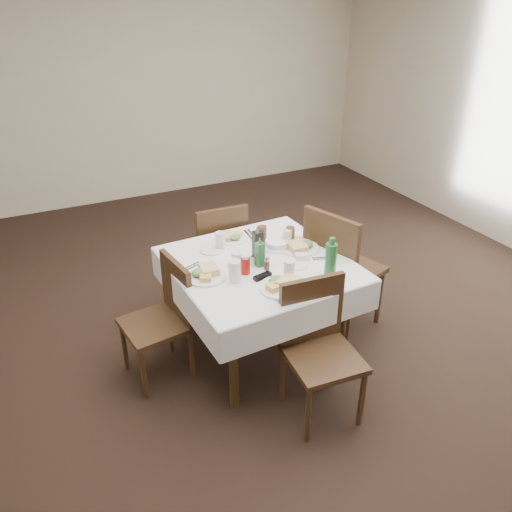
% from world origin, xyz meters
% --- Properties ---
extents(ground_plane, '(7.00, 7.00, 0.00)m').
position_xyz_m(ground_plane, '(0.00, 0.00, 0.00)').
color(ground_plane, black).
extents(room_shell, '(6.04, 7.04, 2.80)m').
position_xyz_m(room_shell, '(0.00, 0.00, 1.71)').
color(room_shell, '#BAAC89').
rests_on(room_shell, ground).
extents(dining_table, '(1.24, 1.24, 0.76)m').
position_xyz_m(dining_table, '(-0.15, -0.05, 0.67)').
color(dining_table, '#322013').
rests_on(dining_table, ground).
extents(chair_north, '(0.45, 0.45, 0.91)m').
position_xyz_m(chair_north, '(-0.15, 0.72, 0.52)').
color(chair_north, '#322013').
rests_on(chair_north, ground).
extents(chair_south, '(0.46, 0.46, 0.90)m').
position_xyz_m(chair_south, '(-0.07, -0.70, 0.52)').
color(chair_south, '#322013').
rests_on(chair_south, ground).
extents(chair_east, '(0.62, 0.62, 1.03)m').
position_xyz_m(chair_east, '(0.51, -0.06, 0.59)').
color(chair_east, '#322013').
rests_on(chair_east, ground).
extents(chair_west, '(0.46, 0.46, 0.86)m').
position_xyz_m(chair_west, '(-0.83, 0.03, 0.49)').
color(chair_west, '#322013').
rests_on(chair_west, ground).
extents(meal_north, '(0.23, 0.23, 0.05)m').
position_xyz_m(meal_north, '(-0.19, 0.36, 0.78)').
color(meal_north, white).
rests_on(meal_north, dining_table).
extents(meal_south, '(0.29, 0.29, 0.06)m').
position_xyz_m(meal_south, '(-0.18, -0.42, 0.79)').
color(meal_south, white).
rests_on(meal_south, dining_table).
extents(meal_east, '(0.29, 0.29, 0.06)m').
position_xyz_m(meal_east, '(0.19, -0.00, 0.79)').
color(meal_east, white).
rests_on(meal_east, dining_table).
extents(meal_west, '(0.27, 0.27, 0.06)m').
position_xyz_m(meal_west, '(-0.56, -0.07, 0.79)').
color(meal_west, white).
rests_on(meal_west, dining_table).
extents(side_plate_a, '(0.18, 0.18, 0.01)m').
position_xyz_m(side_plate_a, '(-0.39, 0.26, 0.77)').
color(side_plate_a, white).
rests_on(side_plate_a, dining_table).
extents(side_plate_b, '(0.15, 0.15, 0.01)m').
position_xyz_m(side_plate_b, '(0.06, -0.21, 0.77)').
color(side_plate_b, white).
rests_on(side_plate_b, dining_table).
extents(water_n, '(0.07, 0.07, 0.13)m').
position_xyz_m(water_n, '(-0.32, 0.25, 0.83)').
color(water_n, silver).
rests_on(water_n, dining_table).
extents(water_s, '(0.07, 0.07, 0.13)m').
position_xyz_m(water_s, '(-0.08, -0.33, 0.83)').
color(water_s, silver).
rests_on(water_s, dining_table).
extents(water_e, '(0.07, 0.07, 0.13)m').
position_xyz_m(water_e, '(0.14, 0.09, 0.83)').
color(water_e, silver).
rests_on(water_e, dining_table).
extents(water_w, '(0.08, 0.08, 0.15)m').
position_xyz_m(water_w, '(-0.41, -0.20, 0.83)').
color(water_w, silver).
rests_on(water_w, dining_table).
extents(iced_tea_a, '(0.06, 0.06, 0.13)m').
position_xyz_m(iced_tea_a, '(0.01, 0.22, 0.83)').
color(iced_tea_a, brown).
rests_on(iced_tea_a, dining_table).
extents(iced_tea_b, '(0.07, 0.07, 0.14)m').
position_xyz_m(iced_tea_b, '(0.17, 0.10, 0.83)').
color(iced_tea_b, brown).
rests_on(iced_tea_b, dining_table).
extents(bread_basket, '(0.19, 0.19, 0.06)m').
position_xyz_m(bread_basket, '(0.05, 0.08, 0.79)').
color(bread_basket, silver).
rests_on(bread_basket, dining_table).
extents(oil_cruet_dark, '(0.06, 0.06, 0.25)m').
position_xyz_m(oil_cruet_dark, '(-0.13, 0.02, 0.87)').
color(oil_cruet_dark, black).
rests_on(oil_cruet_dark, dining_table).
extents(oil_cruet_green, '(0.05, 0.05, 0.22)m').
position_xyz_m(oil_cruet_green, '(-0.17, -0.10, 0.86)').
color(oil_cruet_green, '#286A35').
rests_on(oil_cruet_green, dining_table).
extents(ketchup_bottle, '(0.06, 0.06, 0.14)m').
position_xyz_m(ketchup_bottle, '(-0.31, -0.15, 0.83)').
color(ketchup_bottle, '#950E04').
rests_on(ketchup_bottle, dining_table).
extents(salt_shaker, '(0.03, 0.03, 0.07)m').
position_xyz_m(salt_shaker, '(-0.22, -0.07, 0.80)').
color(salt_shaker, white).
rests_on(salt_shaker, dining_table).
extents(pepper_shaker, '(0.04, 0.04, 0.08)m').
position_xyz_m(pepper_shaker, '(-0.15, -0.16, 0.80)').
color(pepper_shaker, '#443026').
rests_on(pepper_shaker, dining_table).
extents(coffee_mug, '(0.14, 0.14, 0.10)m').
position_xyz_m(coffee_mug, '(-0.31, -0.02, 0.81)').
color(coffee_mug, white).
rests_on(coffee_mug, dining_table).
extents(sunglasses, '(0.14, 0.07, 0.03)m').
position_xyz_m(sunglasses, '(-0.23, -0.25, 0.78)').
color(sunglasses, black).
rests_on(sunglasses, dining_table).
extents(green_bottle, '(0.08, 0.08, 0.29)m').
position_xyz_m(green_bottle, '(0.17, -0.44, 0.89)').
color(green_bottle, '#286A35').
rests_on(green_bottle, dining_table).
extents(sugar_caddy, '(0.11, 0.08, 0.05)m').
position_xyz_m(sugar_caddy, '(0.13, -0.15, 0.79)').
color(sugar_caddy, white).
rests_on(sugar_caddy, dining_table).
extents(cutlery_n, '(0.06, 0.20, 0.01)m').
position_xyz_m(cutlery_n, '(-0.03, 0.36, 0.77)').
color(cutlery_n, silver).
rests_on(cutlery_n, dining_table).
extents(cutlery_s, '(0.09, 0.20, 0.01)m').
position_xyz_m(cutlery_s, '(-0.28, -0.49, 0.77)').
color(cutlery_s, silver).
rests_on(cutlery_s, dining_table).
extents(cutlery_e, '(0.16, 0.08, 0.01)m').
position_xyz_m(cutlery_e, '(0.27, -0.20, 0.77)').
color(cutlery_e, silver).
rests_on(cutlery_e, dining_table).
extents(cutlery_w, '(0.16, 0.10, 0.01)m').
position_xyz_m(cutlery_w, '(-0.60, 0.09, 0.77)').
color(cutlery_w, silver).
rests_on(cutlery_w, dining_table).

